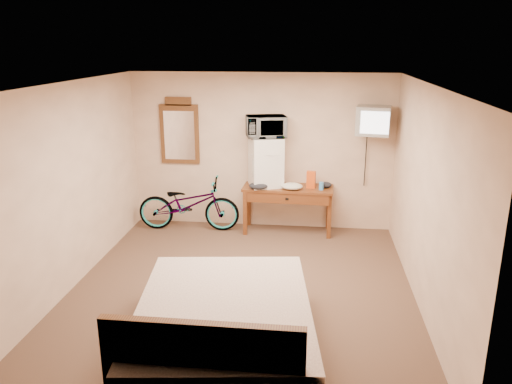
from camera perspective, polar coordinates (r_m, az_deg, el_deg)
room at (r=5.84m, az=-1.76°, el=-0.09°), size 4.60×4.64×2.50m
desk at (r=7.88m, az=3.65°, el=-0.28°), size 1.43×0.60×0.75m
mini_fridge at (r=7.84m, az=1.13°, el=3.48°), size 0.60×0.59×0.78m
microwave at (r=7.73m, az=1.15°, el=7.49°), size 0.68×0.54×0.33m
snack_bag at (r=7.83m, az=6.31°, el=1.42°), size 0.15×0.10×0.27m
blue_cup at (r=7.76m, az=7.47°, el=0.69°), size 0.07×0.07×0.13m
cloth_cream at (r=7.74m, az=4.14°, el=0.66°), size 0.33×0.26×0.10m
cloth_dark_a at (r=7.73m, az=0.27°, el=0.71°), size 0.29×0.22×0.11m
cloth_dark_b at (r=7.89m, az=7.93°, el=0.83°), size 0.20×0.16×0.09m
crt_television at (r=7.68m, az=13.25°, el=7.95°), size 0.55×0.62×0.43m
wall_mirror at (r=8.21m, az=-8.74°, el=6.83°), size 0.63×0.04×1.08m
bicycle at (r=8.13m, az=-7.69°, el=-1.38°), size 1.66×0.65×0.86m
bed at (r=5.00m, az=-3.79°, el=-15.30°), size 1.91×2.38×0.90m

